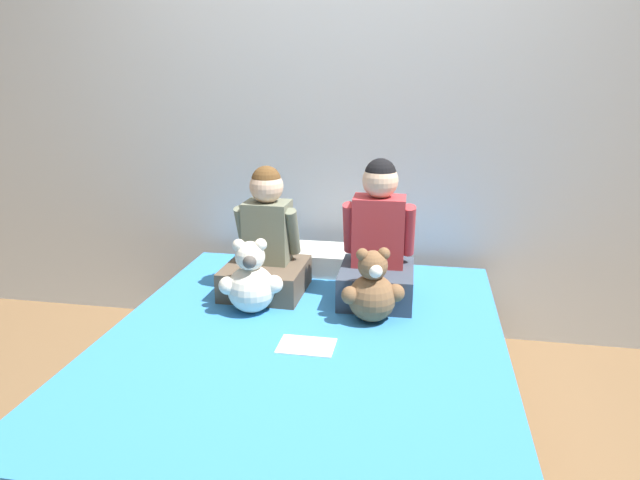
# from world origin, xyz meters

# --- Properties ---
(ground_plane) EXTENTS (14.00, 14.00, 0.00)m
(ground_plane) POSITION_xyz_m (0.00, 0.00, 0.00)
(ground_plane) COLOR brown
(wall_behind_bed) EXTENTS (8.00, 0.06, 2.50)m
(wall_behind_bed) POSITION_xyz_m (0.00, 1.07, 1.25)
(wall_behind_bed) COLOR silver
(wall_behind_bed) RESTS_ON ground_plane
(bed) EXTENTS (1.55, 1.85, 0.44)m
(bed) POSITION_xyz_m (0.00, 0.00, 0.22)
(bed) COLOR brown
(bed) RESTS_ON ground_plane
(child_on_left) EXTENTS (0.36, 0.37, 0.58)m
(child_on_left) POSITION_xyz_m (-0.26, 0.44, 0.65)
(child_on_left) COLOR brown
(child_on_left) RESTS_ON bed
(child_on_right) EXTENTS (0.33, 0.37, 0.63)m
(child_on_right) POSITION_xyz_m (0.25, 0.44, 0.68)
(child_on_right) COLOR #384251
(child_on_right) RESTS_ON bed
(teddy_bear_held_by_left_child) EXTENTS (0.26, 0.20, 0.32)m
(teddy_bear_held_by_left_child) POSITION_xyz_m (-0.26, 0.19, 0.58)
(teddy_bear_held_by_left_child) COLOR silver
(teddy_bear_held_by_left_child) RESTS_ON bed
(teddy_bear_held_by_right_child) EXTENTS (0.25, 0.20, 0.31)m
(teddy_bear_held_by_right_child) POSITION_xyz_m (0.25, 0.19, 0.57)
(teddy_bear_held_by_right_child) COLOR brown
(teddy_bear_held_by_right_child) RESTS_ON bed
(pillow_at_headboard) EXTENTS (0.46, 0.28, 0.11)m
(pillow_at_headboard) POSITION_xyz_m (0.00, 0.76, 0.50)
(pillow_at_headboard) COLOR silver
(pillow_at_headboard) RESTS_ON bed
(sign_card) EXTENTS (0.21, 0.15, 0.00)m
(sign_card) POSITION_xyz_m (0.03, -0.08, 0.44)
(sign_card) COLOR white
(sign_card) RESTS_ON bed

